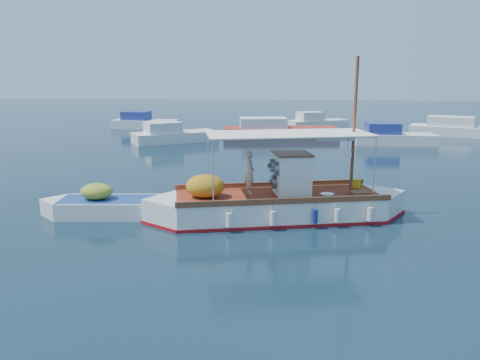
# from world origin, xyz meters

# --- Properties ---
(ground) EXTENTS (160.00, 160.00, 0.00)m
(ground) POSITION_xyz_m (0.00, 0.00, 0.00)
(ground) COLOR black
(ground) RESTS_ON ground
(fishing_caique) EXTENTS (9.44, 4.26, 5.93)m
(fishing_caique) POSITION_xyz_m (0.36, -0.26, 0.52)
(fishing_caique) COLOR white
(fishing_caique) RESTS_ON ground
(dinghy) EXTENTS (5.70, 2.03, 1.40)m
(dinghy) POSITION_xyz_m (-5.57, -0.58, 0.29)
(dinghy) COLOR white
(dinghy) RESTS_ON ground
(bg_boat_nw) EXTENTS (6.61, 5.37, 1.80)m
(bg_boat_nw) POSITION_xyz_m (-8.16, 18.16, 0.49)
(bg_boat_nw) COLOR silver
(bg_boat_nw) RESTS_ON ground
(bg_boat_n) EXTENTS (9.76, 4.16, 1.80)m
(bg_boat_n) POSITION_xyz_m (-0.37, 22.28, 0.49)
(bg_boat_n) COLOR #9C2B1A
(bg_boat_n) RESTS_ON ground
(bg_boat_ne) EXTENTS (5.92, 2.36, 1.80)m
(bg_boat_ne) POSITION_xyz_m (8.29, 18.90, 0.49)
(bg_boat_ne) COLOR silver
(bg_boat_ne) RESTS_ON ground
(bg_boat_e) EXTENTS (9.39, 5.63, 1.80)m
(bg_boat_e) POSITION_xyz_m (15.33, 24.56, 0.49)
(bg_boat_e) COLOR silver
(bg_boat_e) RESTS_ON ground
(bg_boat_far_w) EXTENTS (6.24, 2.70, 1.80)m
(bg_boat_far_w) POSITION_xyz_m (-13.38, 27.43, 0.49)
(bg_boat_far_w) COLOR silver
(bg_boat_far_w) RESTS_ON ground
(bg_boat_far_n) EXTENTS (6.02, 4.36, 1.80)m
(bg_boat_far_n) POSITION_xyz_m (3.24, 28.96, 0.49)
(bg_boat_far_n) COLOR silver
(bg_boat_far_n) RESTS_ON ground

